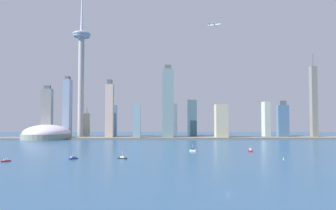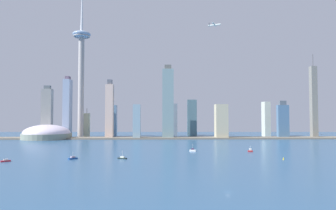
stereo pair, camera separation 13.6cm
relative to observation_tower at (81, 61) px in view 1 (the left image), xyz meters
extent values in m
plane|color=#2E557D|center=(229.28, -519.65, -181.04)|extent=(6000.00, 6000.00, 0.00)
cube|color=slate|center=(229.28, -34.15, -179.40)|extent=(913.72, 49.37, 3.26)
cylinder|color=#A49D9B|center=(0.00, 0.00, -59.29)|extent=(13.29, 13.29, 243.49)
ellipsoid|color=#8DA6C7|center=(0.00, 0.00, 62.45)|extent=(41.89, 41.89, 14.69)
torus|color=#A49D9B|center=(0.00, 0.00, 57.31)|extent=(38.55, 38.55, 2.94)
cone|color=silver|center=(0.00, 0.00, 129.89)|extent=(6.64, 6.64, 120.20)
cylinder|color=gray|center=(-63.27, -38.20, -174.86)|extent=(105.53, 105.53, 12.34)
ellipsoid|color=silver|center=(-63.27, -38.20, -168.69)|extent=(100.25, 100.25, 38.32)
cube|color=slate|center=(267.04, 67.19, -134.41)|extent=(24.17, 12.09, 93.25)
cube|color=#B8B091|center=(321.96, -36.99, -142.69)|extent=(26.95, 26.34, 76.70)
cube|color=#B8C2B3|center=(448.81, 36.61, -137.88)|extent=(14.61, 26.10, 86.32)
cube|color=slate|center=(542.37, -16.21, -97.73)|extent=(13.49, 13.52, 166.61)
cylinder|color=#4C4C51|center=(542.37, -16.21, -0.12)|extent=(1.60, 1.60, 28.61)
cube|color=gray|center=(-79.89, 5.28, -123.88)|extent=(23.49, 15.68, 114.31)
cube|color=#535D62|center=(-79.89, 5.28, -62.73)|extent=(14.09, 9.41, 7.98)
cube|color=#84A3B3|center=(133.83, -38.63, -143.04)|extent=(16.29, 19.75, 76.00)
cube|color=#6084A5|center=(64.31, 53.13, -141.90)|extent=(23.52, 20.48, 78.28)
cylinder|color=#4C4C51|center=(64.31, 53.13, -91.32)|extent=(1.60, 1.60, 22.88)
cube|color=beige|center=(70.76, -21.88, -119.96)|extent=(17.20, 18.06, 122.16)
cube|color=#565A64|center=(70.76, -21.88, -53.30)|extent=(10.32, 10.84, 11.16)
cube|color=beige|center=(3.91, 42.34, -152.09)|extent=(13.76, 12.41, 57.90)
cylinder|color=#4C4C51|center=(3.91, 42.34, -117.07)|extent=(1.60, 1.60, 12.13)
cube|color=gray|center=(202.92, -33.50, -102.99)|extent=(25.17, 15.81, 156.09)
cube|color=#5C5D5A|center=(202.92, -33.50, -20.17)|extent=(15.10, 9.49, 9.55)
cube|color=gray|center=(220.10, 32.30, -140.46)|extent=(13.83, 21.48, 81.16)
cube|color=#476A8E|center=(467.74, -20.57, -143.08)|extent=(25.37, 12.05, 75.91)
cube|color=#4F5A65|center=(467.74, -20.57, -100.15)|extent=(15.22, 7.23, 9.95)
cube|color=#8EA0BD|center=(-33.42, 8.00, -112.51)|extent=(15.51, 26.32, 137.04)
cube|color=#614F65|center=(-33.42, 8.00, -40.25)|extent=(9.31, 15.79, 7.48)
cube|color=black|center=(143.46, -364.38, -180.42)|extent=(11.27, 7.49, 1.24)
cube|color=silver|center=(143.46, -364.38, -179.03)|extent=(5.30, 4.01, 1.54)
cylinder|color=silver|center=(143.46, -364.38, -174.94)|extent=(0.24, 0.24, 6.63)
cube|color=#B31928|center=(22.68, -383.99, -180.41)|extent=(9.73, 8.12, 1.26)
cube|color=silver|center=(22.68, -383.99, -178.99)|extent=(4.76, 4.28, 1.57)
cube|color=#AA1F21|center=(309.54, -297.62, -180.05)|extent=(6.43, 2.89, 1.98)
cube|color=silver|center=(309.54, -297.62, -177.62)|extent=(2.87, 1.92, 2.88)
cylinder|color=silver|center=(309.54, -297.62, -174.33)|extent=(0.24, 0.24, 3.70)
cube|color=navy|center=(88.09, -365.85, -180.28)|extent=(10.21, 9.77, 1.51)
cube|color=#A592A3|center=(88.09, -365.85, -178.62)|extent=(5.19, 5.07, 1.81)
cylinder|color=silver|center=(88.09, -365.85, -175.60)|extent=(0.24, 0.24, 4.21)
cube|color=white|center=(231.24, -290.48, -179.84)|extent=(8.91, 3.93, 2.38)
cube|color=#3D2B4A|center=(231.24, -290.48, -177.66)|extent=(4.04, 2.30, 1.98)
cylinder|color=silver|center=(231.24, -290.48, -173.62)|extent=(0.24, 0.24, 6.11)
cone|color=yellow|center=(323.92, -374.51, -179.72)|extent=(1.45, 1.45, 2.63)
cylinder|color=silver|center=(315.00, 2.75, 87.80)|extent=(28.42, 15.56, 3.46)
sphere|color=silver|center=(328.49, -3.46, 87.80)|extent=(3.46, 3.46, 3.46)
cube|color=silver|center=(315.00, 2.75, 89.36)|extent=(16.52, 30.41, 0.50)
cube|color=silver|center=(303.67, 7.96, 88.32)|extent=(6.90, 11.16, 0.40)
cube|color=#2D333D|center=(303.67, 7.96, 92.03)|extent=(2.44, 1.48, 5.00)
camera|label=1|loc=(187.05, -711.21, -134.59)|focal=32.42mm
camera|label=2|loc=(187.19, -711.22, -134.59)|focal=32.42mm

